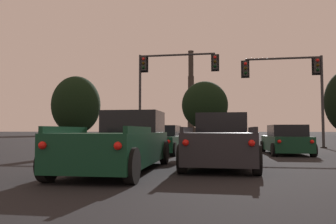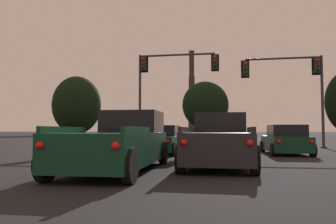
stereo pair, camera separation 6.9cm
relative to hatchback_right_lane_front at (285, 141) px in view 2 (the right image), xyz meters
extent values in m
cube|color=#0F3823|center=(0.00, 0.10, -0.14)|extent=(1.85, 4.05, 0.72)
cube|color=black|center=(0.01, -0.30, 0.50)|extent=(1.62, 1.95, 0.55)
cylinder|color=black|center=(-0.90, 1.69, -0.36)|extent=(0.24, 0.61, 0.60)
cylinder|color=black|center=(0.78, 1.75, -0.36)|extent=(0.24, 0.61, 0.60)
cylinder|color=black|center=(-0.79, -1.55, -0.36)|extent=(0.24, 0.61, 0.60)
cylinder|color=black|center=(0.89, -1.50, -0.36)|extent=(0.24, 0.61, 0.60)
sphere|color=red|center=(-0.62, -1.94, 0.02)|extent=(0.17, 0.17, 0.17)
sphere|color=red|center=(0.74, -1.90, 0.02)|extent=(0.17, 0.17, 0.17)
cube|color=#232328|center=(-3.13, -5.83, 0.00)|extent=(2.09, 5.43, 0.88)
cube|color=black|center=(-3.10, -4.08, 0.80)|extent=(1.87, 1.83, 0.72)
cube|color=#232328|center=(-4.09, -7.20, 0.52)|extent=(0.14, 2.43, 0.16)
cube|color=#232328|center=(-2.21, -7.23, 0.52)|extent=(0.14, 2.43, 0.16)
cylinder|color=black|center=(-4.07, -3.62, -0.26)|extent=(0.23, 0.80, 0.80)
cylinder|color=black|center=(-2.11, -3.65, -0.26)|extent=(0.23, 0.80, 0.80)
cylinder|color=black|center=(-4.14, -8.02, -0.26)|extent=(0.23, 0.80, 0.80)
cylinder|color=black|center=(-2.18, -8.05, -0.26)|extent=(0.23, 0.80, 0.80)
sphere|color=red|center=(-3.99, -8.54, 0.19)|extent=(0.17, 0.17, 0.17)
sphere|color=red|center=(-2.35, -8.57, 0.19)|extent=(0.17, 0.17, 0.17)
cube|color=#0F3823|center=(-6.13, -0.36, -0.14)|extent=(1.80, 4.60, 0.70)
cube|color=black|center=(-6.13, -0.13, 0.49)|extent=(1.62, 2.20, 0.55)
cylinder|color=black|center=(-7.01, 1.53, -0.34)|extent=(0.22, 0.64, 0.64)
cylinder|color=black|center=(-5.25, 1.54, -0.34)|extent=(0.22, 0.64, 0.64)
cylinder|color=black|center=(-7.01, -2.27, -0.34)|extent=(0.22, 0.64, 0.64)
cylinder|color=black|center=(-5.25, -2.26, -0.34)|extent=(0.22, 0.64, 0.64)
sphere|color=red|center=(-6.85, -2.69, 0.02)|extent=(0.17, 0.17, 0.17)
sphere|color=red|center=(-5.41, -2.68, 0.02)|extent=(0.17, 0.17, 0.17)
cube|color=#0F3823|center=(-6.02, -7.79, 0.00)|extent=(2.09, 5.43, 0.88)
cube|color=black|center=(-6.05, -6.03, 0.80)|extent=(1.87, 1.83, 0.72)
cube|color=#0F3823|center=(-6.93, -9.19, 0.52)|extent=(0.14, 2.43, 0.16)
cube|color=#0F3823|center=(-5.05, -9.15, 0.52)|extent=(0.14, 2.43, 0.16)
cylinder|color=black|center=(-7.03, -5.60, -0.26)|extent=(0.23, 0.80, 0.80)
cylinder|color=black|center=(-5.07, -5.57, -0.26)|extent=(0.23, 0.80, 0.80)
cylinder|color=black|center=(-6.96, -10.00, -0.26)|extent=(0.23, 0.80, 0.80)
cylinder|color=black|center=(-5.00, -9.97, -0.26)|extent=(0.23, 0.80, 0.80)
sphere|color=red|center=(-6.79, -10.52, 0.19)|extent=(0.17, 0.17, 0.17)
sphere|color=red|center=(-5.15, -10.49, 0.19)|extent=(0.17, 0.17, 0.17)
cylinder|color=#2D2D30|center=(3.55, 6.33, 2.44)|extent=(0.18, 0.18, 6.22)
cylinder|color=black|center=(3.55, 6.33, -0.61)|extent=(0.40, 0.40, 0.10)
cube|color=#282828|center=(3.26, 6.33, 4.88)|extent=(0.34, 0.34, 1.04)
cube|color=black|center=(3.26, 6.51, 4.88)|extent=(0.58, 0.03, 1.25)
sphere|color=red|center=(3.26, 6.14, 5.20)|extent=(0.22, 0.22, 0.22)
sphere|color=#352604|center=(3.26, 6.14, 4.88)|extent=(0.22, 0.22, 0.22)
sphere|color=black|center=(3.26, 6.14, 4.56)|extent=(0.22, 0.22, 0.22)
cylinder|color=#2D2D30|center=(1.05, 6.33, 5.45)|extent=(5.00, 0.14, 0.14)
sphere|color=#2D2D30|center=(3.55, 6.33, 5.45)|extent=(0.18, 0.18, 0.18)
cube|color=#282828|center=(-1.46, 6.33, 4.81)|extent=(0.34, 0.34, 1.04)
cube|color=black|center=(-1.46, 6.51, 4.81)|extent=(0.58, 0.03, 1.25)
sphere|color=red|center=(-1.46, 6.14, 5.13)|extent=(0.22, 0.22, 0.22)
sphere|color=#352604|center=(-1.46, 6.14, 4.81)|extent=(0.22, 0.22, 0.22)
sphere|color=black|center=(-1.46, 6.14, 4.49)|extent=(0.22, 0.22, 0.22)
cylinder|color=#2D2D30|center=(-9.08, 6.53, 2.73)|extent=(0.18, 0.18, 6.79)
cylinder|color=black|center=(-9.08, 6.53, -0.61)|extent=(0.40, 0.40, 0.10)
cube|color=#282828|center=(-8.79, 6.53, 5.45)|extent=(0.34, 0.34, 1.04)
cube|color=black|center=(-8.79, 6.71, 5.45)|extent=(0.58, 0.03, 1.25)
sphere|color=red|center=(-8.79, 6.34, 5.77)|extent=(0.22, 0.22, 0.22)
sphere|color=#352604|center=(-8.79, 6.34, 5.45)|extent=(0.22, 0.22, 0.22)
sphere|color=black|center=(-8.79, 6.34, 5.13)|extent=(0.22, 0.22, 0.22)
cylinder|color=#2D2D30|center=(-6.32, 6.53, 6.02)|extent=(5.53, 0.14, 0.14)
sphere|color=#2D2D30|center=(-9.08, 6.53, 6.02)|extent=(0.18, 0.18, 0.18)
cube|color=#282828|center=(-3.55, 6.53, 5.38)|extent=(0.34, 0.34, 1.04)
cube|color=black|center=(-3.55, 6.71, 5.38)|extent=(0.58, 0.03, 1.25)
sphere|color=red|center=(-3.55, 6.34, 5.70)|extent=(0.22, 0.22, 0.22)
sphere|color=#352604|center=(-3.55, 6.34, 5.38)|extent=(0.22, 0.22, 0.22)
sphere|color=black|center=(-3.55, 6.34, 5.06)|extent=(0.22, 0.22, 0.22)
cylinder|color=#2B2722|center=(-19.65, 156.27, 0.65)|extent=(5.97, 5.97, 2.63)
cylinder|color=#332D28|center=(-19.65, 156.27, 8.84)|extent=(3.73, 3.73, 13.74)
cylinder|color=#332D28|center=(-19.65, 156.27, 22.58)|extent=(3.21, 3.21, 13.74)
cylinder|color=#332D28|center=(-19.65, 156.27, 36.32)|extent=(2.69, 2.69, 13.74)
cylinder|color=#38322C|center=(-19.65, 156.27, 42.84)|extent=(3.01, 3.01, 0.70)
cylinder|color=black|center=(-6.95, 55.56, 0.75)|extent=(1.02, 1.02, 2.84)
ellipsoid|color=black|center=(-6.95, 55.56, 6.12)|extent=(10.18, 9.16, 10.53)
cylinder|color=black|center=(-38.18, 57.45, 0.37)|extent=(1.18, 1.18, 2.07)
ellipsoid|color=black|center=(-38.18, 57.45, 6.67)|extent=(11.84, 10.65, 14.05)
camera|label=1|loc=(-3.05, -16.88, 0.50)|focal=35.00mm
camera|label=2|loc=(-2.98, -16.87, 0.50)|focal=35.00mm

